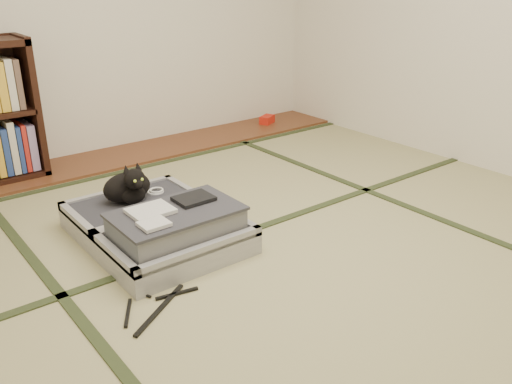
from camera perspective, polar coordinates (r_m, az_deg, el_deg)
floor at (r=2.69m, az=3.78°, el=-7.43°), size 4.50×4.50×0.00m
wood_strip at (r=4.26m, az=-14.37°, el=3.56°), size 4.00×0.50×0.02m
red_item at (r=5.02m, az=1.17°, el=7.64°), size 0.17×0.14×0.07m
tatami_borders at (r=3.03m, az=-2.43°, el=-3.70°), size 4.00×4.50×0.01m
suitcase at (r=2.88m, az=-10.15°, el=-3.53°), size 0.70×0.93×0.28m
cat at (r=3.06m, az=-13.23°, el=0.53°), size 0.31×0.31×0.25m
cable_coil at (r=3.20m, az=-10.50°, el=0.09°), size 0.10×0.10×0.02m
hanger at (r=2.40m, az=-10.46°, el=-11.69°), size 0.39×0.28×0.01m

